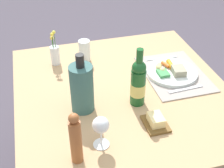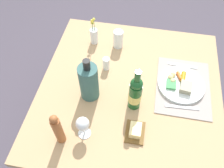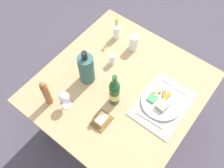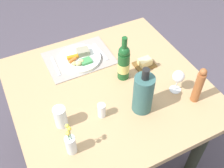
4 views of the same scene
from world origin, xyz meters
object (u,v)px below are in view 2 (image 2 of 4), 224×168
object	(u,v)px
wine_bottle	(135,93)
cooler_bottle	(89,82)
butter_dish	(135,131)
dinner_plate	(181,84)
fork	(182,107)
knife	(182,66)
wine_glass	(83,124)
water_tumbler	(118,40)
dining_table	(129,97)
pepper_mill	(58,129)
flower_vase	(94,35)
salt_shaker	(106,64)

from	to	relation	value
wine_bottle	cooler_bottle	distance (m)	0.26
butter_dish	dinner_plate	bearing A→B (deg)	-33.54
fork	knife	distance (m)	0.31
butter_dish	wine_bottle	distance (m)	0.20
wine_glass	water_tumbler	size ratio (longest dim) A/B	1.14
butter_dish	wine_glass	xyz separation A→B (m)	(-0.05, 0.26, 0.08)
dining_table	butter_dish	bearing A→B (deg)	-167.28
wine_glass	wine_bottle	bearing A→B (deg)	-46.22
water_tumbler	pepper_mill	bearing A→B (deg)	166.57
butter_dish	flower_vase	xyz separation A→B (m)	(0.63, 0.36, 0.04)
dinner_plate	salt_shaker	world-z (taller)	salt_shaker
dining_table	water_tumbler	world-z (taller)	water_tumbler
dining_table	pepper_mill	world-z (taller)	pepper_mill
butter_dish	flower_vase	bearing A→B (deg)	29.95
fork	flower_vase	size ratio (longest dim) A/B	0.92
dining_table	wine_glass	size ratio (longest dim) A/B	7.74
butter_dish	wine_glass	distance (m)	0.28
wine_glass	cooler_bottle	bearing A→B (deg)	6.43
knife	wine_glass	world-z (taller)	wine_glass
flower_vase	wine_glass	xyz separation A→B (m)	(-0.68, -0.10, 0.04)
butter_dish	water_tumbler	bearing A→B (deg)	17.35
dinner_plate	cooler_bottle	size ratio (longest dim) A/B	0.94
dining_table	dinner_plate	bearing A→B (deg)	-77.63
dinner_plate	flower_vase	distance (m)	0.66
flower_vase	wine_glass	world-z (taller)	flower_vase
pepper_mill	flower_vase	size ratio (longest dim) A/B	1.13
pepper_mill	knife	bearing A→B (deg)	-44.71
dinner_plate	water_tumbler	size ratio (longest dim) A/B	2.17
knife	salt_shaker	xyz separation A→B (m)	(-0.10, 0.48, 0.03)
dining_table	wine_glass	distance (m)	0.44
water_tumbler	dining_table	bearing A→B (deg)	-158.92
salt_shaker	flower_vase	world-z (taller)	flower_vase
dining_table	pepper_mill	size ratio (longest dim) A/B	4.76
pepper_mill	water_tumbler	size ratio (longest dim) A/B	1.86
dining_table	fork	xyz separation A→B (m)	(-0.09, -0.31, 0.12)
knife	salt_shaker	world-z (taller)	salt_shaker
dinner_plate	butter_dish	distance (m)	0.42
water_tumbler	flower_vase	bearing A→B (deg)	87.36
pepper_mill	wine_bottle	size ratio (longest dim) A/B	0.80
knife	butter_dish	bearing A→B (deg)	157.39
butter_dish	wine_glass	size ratio (longest dim) A/B	0.89
salt_shaker	cooler_bottle	distance (m)	0.24
knife	water_tumbler	distance (m)	0.45
pepper_mill	water_tumbler	bearing A→B (deg)	-13.43
dining_table	salt_shaker	xyz separation A→B (m)	(0.13, 0.17, 0.15)
salt_shaker	wine_glass	size ratio (longest dim) A/B	0.59
fork	water_tumbler	world-z (taller)	water_tumbler
flower_vase	water_tumbler	size ratio (longest dim) A/B	1.64
fork	dining_table	bearing A→B (deg)	71.14
wine_bottle	water_tumbler	size ratio (longest dim) A/B	2.32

